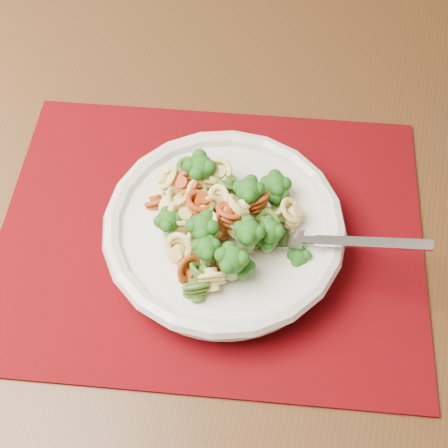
{
  "coord_description": "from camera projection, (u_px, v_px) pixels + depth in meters",
  "views": [
    {
      "loc": [
        0.8,
        -0.54,
        1.27
      ],
      "look_at": [
        0.77,
        -0.2,
        0.74
      ],
      "focal_mm": 50.0,
      "sensor_mm": 36.0,
      "label": 1
    }
  ],
  "objects": [
    {
      "name": "dining_table",
      "position": [
        211.0,
        192.0,
        0.83
      ],
      "size": [
        1.35,
        0.99,
        0.69
      ],
      "rotation": [
        0.0,
        0.0,
        -0.16
      ],
      "color": "#492A14",
      "rests_on": "ground"
    },
    {
      "name": "pasta_broccoli_heap",
      "position": [
        224.0,
        221.0,
        0.62
      ],
      "size": [
        0.21,
        0.21,
        0.06
      ],
      "primitive_type": null,
      "color": "#F2DA77",
      "rests_on": "pasta_bowl"
    },
    {
      "name": "pasta_bowl",
      "position": [
        224.0,
        230.0,
        0.64
      ],
      "size": [
        0.25,
        0.25,
        0.05
      ],
      "color": "silver",
      "rests_on": "placemat"
    },
    {
      "name": "fork",
      "position": [
        291.0,
        239.0,
        0.61
      ],
      "size": [
        0.18,
        0.06,
        0.08
      ],
      "primitive_type": null,
      "rotation": [
        0.0,
        -0.35,
        -0.19
      ],
      "color": "silver",
      "rests_on": "pasta_bowl"
    },
    {
      "name": "placemat",
      "position": [
        211.0,
        235.0,
        0.67
      ],
      "size": [
        0.45,
        0.35,
        0.0
      ],
      "primitive_type": "cube",
      "rotation": [
        0.0,
        0.0,
        -0.0
      ],
      "color": "#570308",
      "rests_on": "dining_table"
    }
  ]
}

